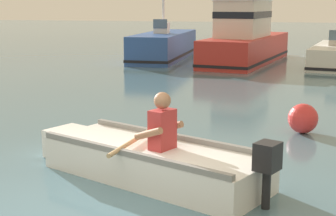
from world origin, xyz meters
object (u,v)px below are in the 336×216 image
object	(u,v)px
mooring_buoy	(303,118)
moored_boat_blue	(164,46)
rowboat_with_person	(150,160)
moored_boat_red	(246,40)

from	to	relation	value
mooring_buoy	moored_boat_blue	bearing A→B (deg)	114.83
moored_boat_blue	rowboat_with_person	bearing A→B (deg)	-77.16
rowboat_with_person	mooring_buoy	bearing A→B (deg)	55.12
rowboat_with_person	moored_boat_red	xyz separation A→B (m)	(0.12, 13.89, 0.66)
rowboat_with_person	moored_boat_red	size ratio (longest dim) A/B	0.50
moored_boat_red	mooring_buoy	world-z (taller)	moored_boat_red
moored_boat_red	mooring_buoy	bearing A→B (deg)	-79.97
rowboat_with_person	mooring_buoy	size ratio (longest dim) A/B	6.61
moored_boat_red	moored_boat_blue	bearing A→B (deg)	169.00
moored_boat_blue	moored_boat_red	bearing A→B (deg)	-11.00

